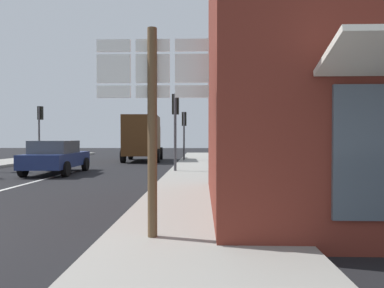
{
  "coord_description": "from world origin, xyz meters",
  "views": [
    {
      "loc": [
        6.08,
        -4.4,
        1.6
      ],
      "look_at": [
        5.57,
        13.11,
        1.29
      ],
      "focal_mm": 32.69,
      "sensor_mm": 36.0,
      "label": 1
    }
  ],
  "objects_px": {
    "sedan_far": "(56,157)",
    "traffic_light_far_right": "(184,125)",
    "delivery_truck": "(143,137)",
    "traffic_light_far_left": "(40,121)",
    "traffic_light_near_right": "(175,115)",
    "route_sign_post": "(152,110)"
  },
  "relations": [
    {
      "from": "sedan_far",
      "to": "delivery_truck",
      "type": "xyz_separation_m",
      "value": [
        2.44,
        8.38,
        0.89
      ]
    },
    {
      "from": "traffic_light_far_right",
      "to": "route_sign_post",
      "type": "bearing_deg",
      "value": -88.51
    },
    {
      "from": "sedan_far",
      "to": "route_sign_post",
      "type": "bearing_deg",
      "value": -60.55
    },
    {
      "from": "sedan_far",
      "to": "traffic_light_far_right",
      "type": "xyz_separation_m",
      "value": [
        5.3,
        7.72,
        1.68
      ]
    },
    {
      "from": "sedan_far",
      "to": "traffic_light_far_left",
      "type": "distance_m",
      "value": 9.33
    },
    {
      "from": "delivery_truck",
      "to": "traffic_light_near_right",
      "type": "bearing_deg",
      "value": -70.69
    },
    {
      "from": "traffic_light_near_right",
      "to": "sedan_far",
      "type": "bearing_deg",
      "value": -177.59
    },
    {
      "from": "traffic_light_far_left",
      "to": "traffic_light_far_right",
      "type": "height_order",
      "value": "traffic_light_far_left"
    },
    {
      "from": "sedan_far",
      "to": "traffic_light_far_right",
      "type": "relative_size",
      "value": 1.29
    },
    {
      "from": "traffic_light_near_right",
      "to": "traffic_light_far_right",
      "type": "height_order",
      "value": "traffic_light_near_right"
    },
    {
      "from": "delivery_truck",
      "to": "traffic_light_near_right",
      "type": "distance_m",
      "value": 8.7
    },
    {
      "from": "sedan_far",
      "to": "delivery_truck",
      "type": "bearing_deg",
      "value": 73.75
    },
    {
      "from": "route_sign_post",
      "to": "traffic_light_near_right",
      "type": "height_order",
      "value": "traffic_light_near_right"
    },
    {
      "from": "delivery_truck",
      "to": "traffic_light_near_right",
      "type": "xyz_separation_m",
      "value": [
        2.86,
        -8.16,
        0.98
      ]
    },
    {
      "from": "traffic_light_near_right",
      "to": "delivery_truck",
      "type": "bearing_deg",
      "value": 109.31
    },
    {
      "from": "route_sign_post",
      "to": "traffic_light_far_left",
      "type": "distance_m",
      "value": 20.86
    },
    {
      "from": "traffic_light_far_right",
      "to": "traffic_light_far_left",
      "type": "bearing_deg",
      "value": 178.69
    },
    {
      "from": "route_sign_post",
      "to": "traffic_light_far_right",
      "type": "xyz_separation_m",
      "value": [
        -0.47,
        17.94,
        0.44
      ]
    },
    {
      "from": "sedan_far",
      "to": "delivery_truck",
      "type": "relative_size",
      "value": 0.83
    },
    {
      "from": "delivery_truck",
      "to": "traffic_light_far_left",
      "type": "relative_size",
      "value": 1.37
    },
    {
      "from": "route_sign_post",
      "to": "traffic_light_far_left",
      "type": "bearing_deg",
      "value": 119.39
    },
    {
      "from": "route_sign_post",
      "to": "delivery_truck",
      "type": "bearing_deg",
      "value": 100.14
    }
  ]
}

